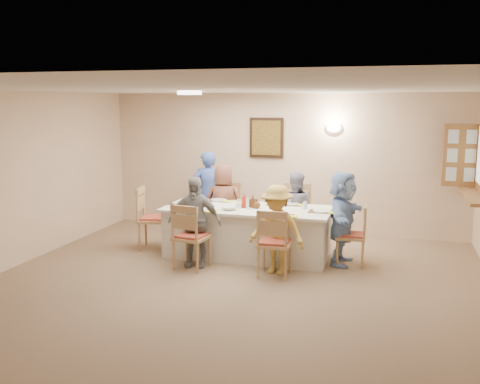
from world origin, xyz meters
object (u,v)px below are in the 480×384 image
(chair_back_left, at_px, (226,212))
(diner_back_left, at_px, (224,203))
(condiment_ketchup, at_px, (244,201))
(chair_left_end, at_px, (154,218))
(diner_right_end, at_px, (342,218))
(dining_table, at_px, (248,232))
(caregiver, at_px, (208,193))
(chair_right_end, at_px, (351,235))
(diner_back_right, at_px, (295,210))
(diner_front_right, at_px, (277,230))
(diner_front_left, at_px, (195,222))
(chair_back_right, at_px, (296,215))
(chair_front_right, at_px, (275,242))
(chair_front_left, at_px, (192,236))

(chair_back_left, distance_m, diner_back_left, 0.21)
(chair_back_left, relative_size, condiment_ketchup, 4.54)
(chair_left_end, relative_size, diner_right_end, 0.74)
(chair_left_end, bearing_deg, dining_table, -101.15)
(diner_back_left, distance_m, caregiver, 0.66)
(chair_right_end, relative_size, diner_back_right, 0.72)
(diner_front_right, bearing_deg, diner_front_left, -169.13)
(dining_table, xyz_separation_m, chair_back_right, (0.60, 0.80, 0.13))
(dining_table, relative_size, chair_front_right, 2.67)
(diner_back_right, bearing_deg, diner_right_end, 129.95)
(dining_table, bearing_deg, diner_back_left, 131.42)
(chair_back_left, distance_m, diner_front_left, 1.49)
(dining_table, xyz_separation_m, caregiver, (-1.05, 1.15, 0.37))
(chair_back_left, height_order, chair_back_right, chair_back_right)
(chair_front_left, xyz_separation_m, diner_right_end, (2.02, 0.80, 0.21))
(diner_back_right, bearing_deg, chair_back_left, -16.10)
(caregiver, bearing_deg, chair_back_left, 116.34)
(dining_table, xyz_separation_m, chair_left_end, (-1.55, -0.00, 0.13))
(chair_front_right, distance_m, diner_front_left, 1.22)
(diner_front_right, distance_m, condiment_ketchup, 0.96)
(diner_front_left, bearing_deg, chair_front_left, -97.37)
(chair_front_left, relative_size, chair_left_end, 0.94)
(chair_front_left, height_order, diner_right_end, diner_right_end)
(diner_back_right, height_order, diner_right_end, diner_right_end)
(caregiver, bearing_deg, diner_front_right, 106.26)
(caregiver, bearing_deg, chair_front_right, 104.45)
(chair_back_left, distance_m, caregiver, 0.62)
(condiment_ketchup, bearing_deg, chair_left_end, 179.34)
(chair_left_end, relative_size, diner_front_left, 0.77)
(diner_right_end, bearing_deg, chair_left_end, 94.69)
(chair_front_left, relative_size, diner_back_right, 0.77)
(chair_back_right, height_order, chair_right_end, chair_back_right)
(condiment_ketchup, bearing_deg, chair_back_right, 51.62)
(diner_back_left, relative_size, diner_back_right, 1.07)
(diner_right_end, bearing_deg, diner_back_left, 76.09)
(chair_front_left, distance_m, condiment_ketchup, 1.04)
(caregiver, xyz_separation_m, condiment_ketchup, (1.00, -1.17, 0.12))
(chair_front_right, bearing_deg, dining_table, -54.66)
(chair_front_right, relative_size, diner_front_right, 0.77)
(chair_back_left, height_order, diner_right_end, diner_right_end)
(diner_back_left, relative_size, caregiver, 0.89)
(chair_right_end, xyz_separation_m, diner_front_left, (-2.15, -0.68, 0.21))
(chair_back_left, xyz_separation_m, chair_back_right, (1.20, 0.00, 0.02))
(diner_back_right, bearing_deg, condiment_ketchup, 36.74)
(diner_back_left, bearing_deg, chair_back_right, 178.95)
(chair_front_left, bearing_deg, chair_left_end, -32.16)
(chair_front_left, height_order, diner_back_left, diner_back_left)
(diner_front_left, bearing_deg, diner_back_right, 41.20)
(diner_back_right, xyz_separation_m, condiment_ketchup, (-0.65, -0.70, 0.25))
(chair_right_end, xyz_separation_m, condiment_ketchup, (-1.60, -0.02, 0.42))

